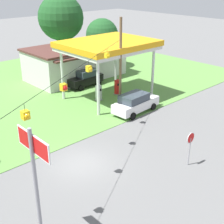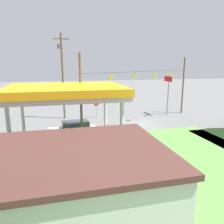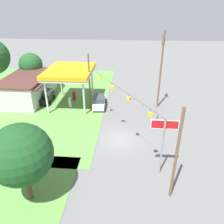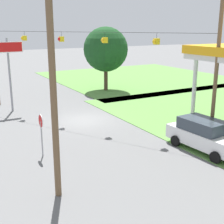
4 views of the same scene
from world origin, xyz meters
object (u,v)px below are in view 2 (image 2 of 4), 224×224
(gas_station_canopy, at_px, (66,93))
(fuel_pump_far, at_px, (52,150))
(gas_station_store, at_px, (33,195))
(utility_pole_main, at_px, (62,73))
(fuel_pump_near, at_px, (85,147))
(car_at_pumps_front, at_px, (74,130))
(stop_sign_overhead, at_px, (168,86))
(car_at_pumps_rear, at_px, (63,174))
(stop_sign_roadside, at_px, (96,106))

(gas_station_canopy, relative_size, fuel_pump_far, 5.39)
(gas_station_canopy, bearing_deg, gas_station_store, 77.15)
(gas_station_canopy, xyz_separation_m, utility_pole_main, (-0.10, -14.15, 1.07))
(fuel_pump_near, bearing_deg, car_at_pumps_front, -82.91)
(fuel_pump_far, relative_size, stop_sign_overhead, 0.26)
(stop_sign_overhead, height_order, utility_pole_main, utility_pole_main)
(gas_station_canopy, relative_size, fuel_pump_near, 5.39)
(stop_sign_overhead, distance_m, utility_pole_main, 15.81)
(gas_station_canopy, height_order, utility_pole_main, utility_pole_main)
(gas_station_canopy, bearing_deg, fuel_pump_far, -0.06)
(gas_station_store, height_order, car_at_pumps_rear, gas_station_store)
(gas_station_canopy, relative_size, car_at_pumps_rear, 1.99)
(fuel_pump_far, xyz_separation_m, utility_pole_main, (-1.45, -14.15, 5.79))
(gas_station_store, relative_size, fuel_pump_far, 7.25)
(gas_station_store, bearing_deg, stop_sign_roadside, -106.89)
(fuel_pump_near, bearing_deg, fuel_pump_far, 0.00)
(fuel_pump_far, relative_size, stop_sign_roadside, 0.67)
(fuel_pump_far, distance_m, car_at_pumps_front, 5.14)
(gas_station_store, relative_size, stop_sign_overhead, 1.91)
(stop_sign_roadside, bearing_deg, gas_station_canopy, -109.31)
(car_at_pumps_front, bearing_deg, fuel_pump_near, 93.56)
(gas_station_store, xyz_separation_m, stop_sign_overhead, (-17.61, -21.02, 2.50))
(stop_sign_overhead, bearing_deg, car_at_pumps_rear, 46.95)
(car_at_pumps_rear, bearing_deg, stop_sign_roadside, 70.82)
(fuel_pump_far, bearing_deg, fuel_pump_near, 180.00)
(gas_station_store, bearing_deg, stop_sign_overhead, -129.95)
(utility_pole_main, bearing_deg, gas_station_store, 84.92)
(stop_sign_roadside, bearing_deg, gas_station_store, -106.89)
(stop_sign_roadside, height_order, utility_pole_main, utility_pole_main)
(gas_station_canopy, height_order, fuel_pump_near, gas_station_canopy)
(fuel_pump_near, bearing_deg, stop_sign_overhead, -138.46)
(gas_station_canopy, height_order, gas_station_store, gas_station_canopy)
(fuel_pump_far, relative_size, car_at_pumps_rear, 0.37)
(gas_station_store, distance_m, fuel_pump_far, 8.40)
(stop_sign_overhead, bearing_deg, car_at_pumps_front, 28.29)
(fuel_pump_far, height_order, stop_sign_overhead, stop_sign_overhead)
(gas_station_canopy, xyz_separation_m, car_at_pumps_front, (-0.77, -4.68, -4.54))
(utility_pole_main, bearing_deg, stop_sign_roadside, 171.24)
(car_at_pumps_front, relative_size, stop_sign_roadside, 2.03)
(gas_station_canopy, height_order, fuel_pump_far, gas_station_canopy)
(car_at_pumps_rear, distance_m, stop_sign_overhead, 24.08)
(gas_station_store, relative_size, utility_pole_main, 1.02)
(fuel_pump_far, bearing_deg, car_at_pumps_front, -114.34)
(fuel_pump_near, bearing_deg, gas_station_canopy, 0.06)
(fuel_pump_near, bearing_deg, stop_sign_roadside, -104.04)
(gas_station_store, height_order, fuel_pump_near, gas_station_store)
(fuel_pump_near, xyz_separation_m, utility_pole_main, (1.25, -14.15, 5.79))
(gas_station_store, bearing_deg, car_at_pumps_front, -101.58)
(car_at_pumps_rear, bearing_deg, car_at_pumps_front, 79.02)
(fuel_pump_near, height_order, car_at_pumps_rear, car_at_pumps_rear)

